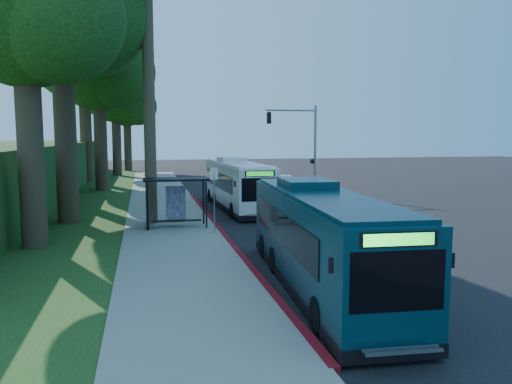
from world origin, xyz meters
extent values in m
plane|color=black|center=(0.00, 0.00, 0.00)|extent=(140.00, 140.00, 0.00)
cube|color=gray|center=(-7.30, 0.00, 0.06)|extent=(4.50, 70.00, 0.12)
cube|color=maroon|center=(-5.00, -4.00, 0.07)|extent=(0.25, 30.00, 0.13)
cube|color=#234719|center=(-13.00, 5.00, 0.03)|extent=(8.00, 70.00, 0.06)
cube|color=black|center=(-7.00, -3.00, 2.50)|extent=(3.20, 1.50, 0.10)
cube|color=black|center=(-8.45, -3.00, 1.20)|extent=(0.06, 1.30, 2.20)
cube|color=navy|center=(-7.00, -2.30, 1.25)|extent=(1.00, 0.12, 1.70)
cube|color=black|center=(-7.00, -3.10, 0.45)|extent=(2.40, 0.40, 0.06)
cube|color=black|center=(-8.40, -2.40, 1.20)|extent=(0.08, 0.08, 2.40)
cube|color=black|center=(-5.60, -2.40, 1.20)|extent=(0.08, 0.08, 2.40)
cube|color=black|center=(-8.40, -3.60, 1.20)|extent=(0.08, 0.08, 2.40)
cube|color=black|center=(-5.60, -3.60, 1.20)|extent=(0.08, 0.08, 2.40)
cylinder|color=gray|center=(-5.40, -5.00, 1.50)|extent=(0.06, 0.06, 3.00)
cube|color=white|center=(-5.40, -5.00, 2.90)|extent=(0.35, 0.04, 0.55)
cylinder|color=gray|center=(4.80, 10.00, 3.50)|extent=(0.20, 0.20, 7.00)
cylinder|color=gray|center=(2.80, 10.00, 6.60)|extent=(4.00, 0.14, 0.14)
cube|color=black|center=(1.00, 10.00, 6.00)|extent=(0.30, 0.30, 0.90)
cube|color=black|center=(4.55, 10.00, 2.60)|extent=(0.25, 0.25, 0.35)
cylinder|color=#4C3F2D|center=(-8.20, -1.50, 6.50)|extent=(0.60, 0.60, 13.00)
cylinder|color=#382B1E|center=(-12.50, 0.00, 5.25)|extent=(1.10, 1.10, 10.50)
sphere|color=black|center=(-10.90, -1.20, 10.50)|extent=(5.60, 5.60, 5.60)
sphere|color=black|center=(-13.90, 1.40, 10.80)|extent=(5.20, 5.20, 5.20)
cylinder|color=#382B1E|center=(-13.50, 8.00, 5.95)|extent=(1.18, 1.18, 11.90)
sphere|color=black|center=(-13.50, 8.00, 13.26)|extent=(10.00, 10.00, 10.00)
sphere|color=black|center=(-11.50, 6.50, 11.90)|extent=(7.00, 7.00, 7.00)
sphere|color=black|center=(-15.25, 9.75, 12.24)|extent=(6.50, 6.50, 6.50)
cylinder|color=#382B1E|center=(-12.00, 16.00, 4.90)|extent=(1.06, 1.06, 9.80)
sphere|color=black|center=(-12.00, 16.00, 10.92)|extent=(8.40, 8.40, 8.40)
sphere|color=black|center=(-10.32, 14.74, 9.80)|extent=(5.88, 5.88, 5.88)
sphere|color=black|center=(-13.47, 17.47, 10.08)|extent=(5.46, 5.46, 5.46)
cylinder|color=#382B1E|center=(-14.00, 24.00, 5.60)|extent=(1.14, 1.14, 11.20)
sphere|color=black|center=(-14.00, 24.00, 12.48)|extent=(9.60, 9.60, 9.60)
sphere|color=black|center=(-12.08, 22.56, 11.20)|extent=(6.72, 6.72, 6.72)
sphere|color=black|center=(-15.68, 25.68, 11.52)|extent=(6.24, 6.24, 6.24)
cylinder|color=#382B1E|center=(-11.50, 32.00, 4.55)|extent=(1.02, 1.02, 9.10)
sphere|color=black|center=(-11.50, 32.00, 10.14)|extent=(8.00, 8.00, 8.00)
sphere|color=black|center=(-9.90, 30.80, 9.10)|extent=(5.60, 5.60, 5.60)
sphere|color=black|center=(-12.90, 33.40, 9.36)|extent=(5.20, 5.20, 5.20)
cylinder|color=#382B1E|center=(-10.50, 40.00, 4.20)|extent=(0.98, 0.98, 8.40)
sphere|color=black|center=(-10.50, 40.00, 9.36)|extent=(7.00, 7.00, 7.00)
sphere|color=black|center=(-9.10, 38.95, 8.40)|extent=(4.90, 4.90, 4.90)
sphere|color=black|center=(-11.72, 41.23, 8.64)|extent=(4.55, 4.55, 4.55)
cylinder|color=#382B1E|center=(-13.00, -6.00, 4.55)|extent=(1.02, 1.02, 9.10)
sphere|color=black|center=(-11.56, -7.08, 9.10)|extent=(5.04, 5.04, 5.04)
cube|color=silver|center=(-2.76, 3.22, 1.59)|extent=(2.69, 10.81, 2.55)
cube|color=black|center=(-2.76, 3.22, 0.27)|extent=(2.71, 10.86, 0.31)
cube|color=black|center=(-2.78, 3.66, 1.83)|extent=(2.65, 8.45, 0.98)
cube|color=black|center=(-2.56, -2.10, 1.79)|extent=(2.01, 0.18, 1.25)
cube|color=black|center=(-2.96, 8.53, 1.88)|extent=(1.83, 0.18, 0.89)
cube|color=#19E533|center=(-2.56, -2.11, 2.64)|extent=(1.48, 0.15, 0.25)
cube|color=silver|center=(-2.76, 3.22, 2.91)|extent=(2.48, 10.27, 0.11)
cube|color=silver|center=(-2.83, 5.00, 3.06)|extent=(1.68, 2.29, 0.31)
cylinder|color=black|center=(-3.66, -0.25, 0.45)|extent=(0.30, 0.90, 0.89)
cylinder|color=black|center=(-1.60, -0.18, 0.45)|extent=(0.30, 0.90, 0.89)
cylinder|color=black|center=(-3.95, 7.25, 0.45)|extent=(0.30, 0.90, 0.89)
cylinder|color=black|center=(-1.88, 7.33, 0.45)|extent=(0.30, 0.90, 0.89)
cube|color=#0A2D38|center=(-3.36, -13.70, 1.58)|extent=(2.96, 10.79, 2.53)
cube|color=black|center=(-3.36, -13.70, 0.27)|extent=(2.99, 10.84, 0.31)
cube|color=black|center=(-3.33, -13.25, 1.82)|extent=(2.86, 8.45, 0.98)
cube|color=black|center=(-3.71, -18.97, 1.78)|extent=(2.00, 0.24, 1.24)
cube|color=black|center=(-3.01, -8.42, 1.87)|extent=(1.82, 0.23, 0.89)
cube|color=#19E533|center=(-3.71, -18.98, 2.62)|extent=(1.48, 0.19, 0.25)
cube|color=#0A2D38|center=(-3.36, -13.70, 2.89)|extent=(2.75, 10.25, 0.11)
cube|color=#0A2D38|center=(-3.25, -11.92, 3.04)|extent=(1.73, 2.32, 0.31)
cylinder|color=black|center=(-4.61, -17.03, 0.44)|extent=(0.32, 0.90, 0.89)
cylinder|color=black|center=(-2.56, -17.17, 0.44)|extent=(0.32, 0.90, 0.89)
cylinder|color=black|center=(-4.12, -9.59, 0.44)|extent=(0.32, 0.90, 0.89)
cylinder|color=black|center=(-2.07, -9.72, 0.44)|extent=(0.32, 0.90, 0.89)
imported|color=white|center=(2.17, 9.94, 0.77)|extent=(3.49, 5.91, 1.54)
camera|label=1|loc=(-8.56, -27.74, 4.64)|focal=35.00mm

